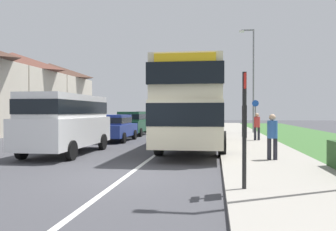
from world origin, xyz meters
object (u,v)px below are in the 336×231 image
Objects in this scene: parked_car_blue at (114,127)px; bus_stop_sign at (244,122)px; parked_van_white at (67,119)px; parked_car_grey at (148,120)px; street_lamp_mid at (252,75)px; double_decker_bus at (195,104)px; pedestrian_walking_away at (257,125)px; pedestrian_at_stop at (272,135)px; parked_car_dark_green at (132,122)px; cycle_route_sign at (255,116)px.

bus_stop_sign is at bearing -61.85° from parked_car_blue.
parked_van_white is 16.49m from parked_car_grey.
street_lamp_mid is at bearing 40.93° from parked_car_blue.
bus_stop_sign is at bearing -80.24° from double_decker_bus.
pedestrian_walking_away is at bearing -50.20° from parked_car_grey.
parked_car_grey is 1.73× the size of bus_stop_sign.
street_lamp_mid is at bearing 56.86° from parked_van_white.
parked_van_white reaches higher than pedestrian_at_stop.
parked_car_dark_green reaches higher than pedestrian_walking_away.
parked_car_grey is 23.42m from bus_stop_sign.
parked_van_white is 3.35× the size of pedestrian_at_stop.
parked_car_grey reaches higher than pedestrian_at_stop.
pedestrian_at_stop is 1.00× the size of pedestrian_walking_away.
parked_car_blue is 10.87m from pedestrian_at_stop.
street_lamp_mid reaches higher than bus_stop_sign.
parked_car_grey is at bearing 89.25° from parked_car_dark_green.
street_lamp_mid is (3.83, 10.46, 2.46)m from double_decker_bus.
bus_stop_sign reaches higher than parked_car_grey.
street_lamp_mid is (8.73, 7.57, 3.74)m from parked_car_blue.
parked_car_grey is 2.70× the size of pedestrian_at_stop.
pedestrian_walking_away is (8.36, -4.49, 0.03)m from parked_car_dark_green.
parked_car_dark_green is 8.74m from cycle_route_sign.
parked_car_grey is (0.16, 16.48, -0.48)m from parked_van_white.
parked_van_white is 1.33× the size of parked_car_blue.
parked_van_white is at bearing -142.28° from pedestrian_walking_away.
double_decker_bus is at bearing -30.56° from parked_car_blue.
double_decker_bus is 14.20m from parked_car_grey.
pedestrian_at_stop is (2.90, -4.68, -1.17)m from double_decker_bus.
street_lamp_mid is at bearing -17.74° from parked_car_grey.
parked_van_white is 1.28× the size of parked_car_dark_green.
pedestrian_walking_away is (0.45, 7.99, 0.00)m from pedestrian_at_stop.
pedestrian_at_stop is 4.76m from bus_stop_sign.
cycle_route_sign is at bearing -36.35° from parked_car_grey.
bus_stop_sign is (1.59, -9.22, -0.60)m from double_decker_bus.
bus_stop_sign is at bearing -73.82° from parked_car_grey.
bus_stop_sign is (6.68, -6.00, 0.10)m from parked_van_white.
parked_car_grey is 10.70m from cycle_route_sign.
double_decker_bus is 6.07m from parked_van_white.
parked_car_dark_green is 0.97× the size of parked_car_grey.
double_decker_bus reaches higher than parked_van_white.
pedestrian_at_stop is at bearing -93.22° from pedestrian_walking_away.
parked_car_dark_green is 18.26m from bus_stop_sign.
parked_car_grey reaches higher than pedestrian_walking_away.
pedestrian_at_stop is (7.80, -7.57, 0.11)m from parked_car_blue.
double_decker_bus reaches higher than pedestrian_at_stop.
street_lamp_mid reaches higher than double_decker_bus.
street_lamp_mid reaches higher than pedestrian_walking_away.
pedestrian_at_stop is 0.21× the size of street_lamp_mid.
parked_car_dark_green is at bearing 151.77° from pedestrian_walking_away.
parked_van_white is at bearing -90.56° from parked_car_grey.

